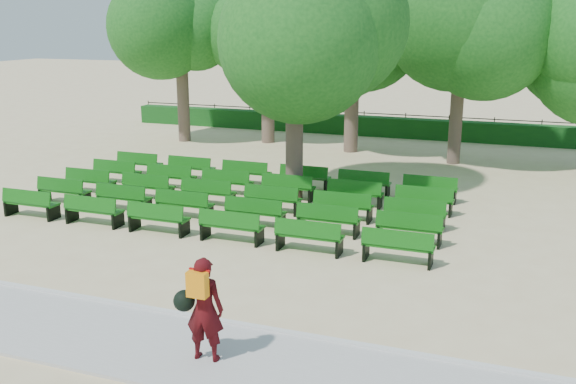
% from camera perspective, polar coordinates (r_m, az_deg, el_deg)
% --- Properties ---
extents(ground, '(120.00, 120.00, 0.00)m').
position_cam_1_polar(ground, '(17.71, -1.06, -2.44)').
color(ground, beige).
extents(paving, '(30.00, 2.20, 0.06)m').
position_cam_1_polar(paving, '(11.62, -14.63, -12.57)').
color(paving, '#B6B5B1').
rests_on(paving, ground).
extents(curb, '(30.00, 0.12, 0.10)m').
position_cam_1_polar(curb, '(12.46, -11.62, -10.31)').
color(curb, silver).
rests_on(curb, ground).
extents(hedge, '(26.00, 0.70, 0.90)m').
position_cam_1_polar(hedge, '(30.76, 8.40, 5.76)').
color(hedge, '#134D17').
rests_on(hedge, ground).
extents(fence, '(26.00, 0.10, 1.02)m').
position_cam_1_polar(fence, '(31.22, 8.52, 5.06)').
color(fence, black).
rests_on(fence, ground).
extents(tree_line, '(21.80, 6.80, 7.04)m').
position_cam_1_polar(tree_line, '(27.00, 6.61, 3.57)').
color(tree_line, '#1D621C').
rests_on(tree_line, ground).
extents(bench_array, '(1.64, 0.57, 1.02)m').
position_cam_1_polar(bench_array, '(18.76, -4.25, -1.21)').
color(bench_array, '#105D10').
rests_on(bench_array, ground).
extents(tree_among, '(4.56, 4.56, 6.62)m').
position_cam_1_polar(tree_among, '(19.09, 0.58, 12.67)').
color(tree_among, brown).
rests_on(tree_among, ground).
extents(person, '(0.83, 0.51, 1.73)m').
position_cam_1_polar(person, '(10.32, -7.61, -10.13)').
color(person, '#40090C').
rests_on(person, ground).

